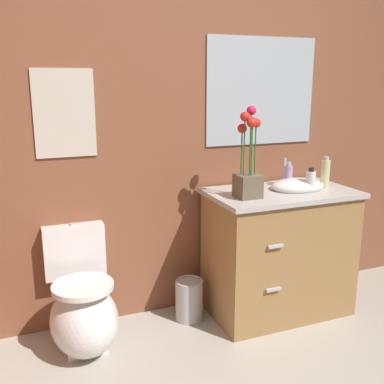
% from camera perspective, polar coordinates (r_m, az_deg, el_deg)
% --- Properties ---
extents(wall_back, '(4.50, 0.05, 2.50)m').
position_cam_1_polar(wall_back, '(3.05, 4.35, 8.72)').
color(wall_back, brown).
rests_on(wall_back, ground_plane).
extents(toilet, '(0.38, 0.59, 0.69)m').
position_cam_1_polar(toilet, '(2.75, -13.60, -14.16)').
color(toilet, white).
rests_on(toilet, ground_plane).
extents(vanity_cabinet, '(0.94, 0.56, 1.02)m').
position_cam_1_polar(vanity_cabinet, '(3.07, 10.87, -7.20)').
color(vanity_cabinet, '#9E7242').
rests_on(vanity_cabinet, ground_plane).
extents(flower_vase, '(0.14, 0.14, 0.54)m').
position_cam_1_polar(flower_vase, '(2.71, 7.11, 3.06)').
color(flower_vase, brown).
rests_on(flower_vase, vanity_cabinet).
extents(soap_bottle, '(0.06, 0.06, 0.15)m').
position_cam_1_polar(soap_bottle, '(2.96, 14.72, 1.38)').
color(soap_bottle, white).
rests_on(soap_bottle, vanity_cabinet).
extents(lotion_bottle, '(0.06, 0.06, 0.20)m').
position_cam_1_polar(lotion_bottle, '(3.09, 16.44, 2.27)').
color(lotion_bottle, beige).
rests_on(lotion_bottle, vanity_cabinet).
extents(hand_wash_bottle, '(0.05, 0.05, 0.16)m').
position_cam_1_polar(hand_wash_bottle, '(3.06, 12.03, 2.04)').
color(hand_wash_bottle, '#B28CBF').
rests_on(hand_wash_bottle, vanity_cabinet).
extents(trash_bin, '(0.18, 0.18, 0.27)m').
position_cam_1_polar(trash_bin, '(3.02, -0.35, -13.38)').
color(trash_bin, '#B7B7BC').
rests_on(trash_bin, ground_plane).
extents(wall_poster, '(0.34, 0.01, 0.50)m').
position_cam_1_polar(wall_poster, '(2.71, -15.77, 9.49)').
color(wall_poster, beige).
extents(wall_mirror, '(0.80, 0.01, 0.70)m').
position_cam_1_polar(wall_mirror, '(3.12, 8.73, 12.41)').
color(wall_mirror, '#B2BCC6').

